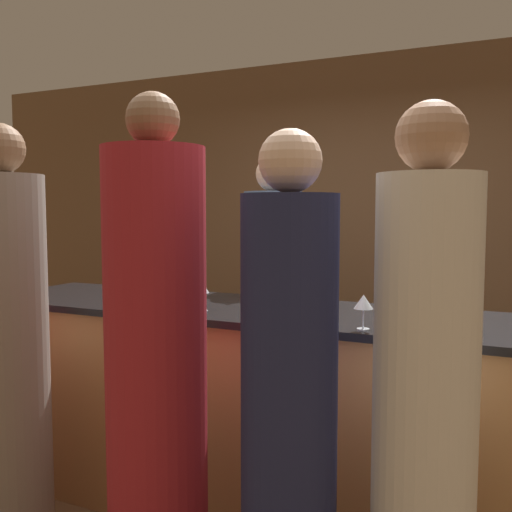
% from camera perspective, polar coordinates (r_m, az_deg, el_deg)
% --- Properties ---
extents(back_wall, '(8.00, 0.06, 2.80)m').
position_cam_1_polar(back_wall, '(4.80, 11.72, 2.80)').
color(back_wall, brown).
rests_on(back_wall, ground_plane).
extents(bar_counter, '(3.26, 0.76, 1.06)m').
position_cam_1_polar(bar_counter, '(2.96, 1.82, -15.43)').
color(bar_counter, '#B27F4C').
rests_on(bar_counter, ground_plane).
extents(bartender, '(0.38, 0.38, 1.89)m').
position_cam_1_polar(bartender, '(3.76, 1.68, -5.66)').
color(bartender, '#4C6B93').
rests_on(bartender, ground_plane).
extents(guest_0, '(0.38, 0.38, 1.98)m').
position_cam_1_polar(guest_0, '(2.22, -9.92, -11.92)').
color(guest_0, maroon).
rests_on(guest_0, ground_plane).
extents(guest_1, '(0.36, 0.36, 1.92)m').
position_cam_1_polar(guest_1, '(2.80, -23.67, -9.29)').
color(guest_1, gray).
rests_on(guest_1, ground_plane).
extents(guest_2, '(0.32, 0.32, 1.81)m').
position_cam_1_polar(guest_2, '(1.99, 3.31, -16.03)').
color(guest_2, '#1E234C').
rests_on(guest_2, ground_plane).
extents(guest_3, '(0.33, 0.33, 1.88)m').
position_cam_1_polar(guest_3, '(1.96, 16.48, -15.38)').
color(guest_3, silver).
rests_on(guest_3, ground_plane).
extents(wine_bottle_0, '(0.07, 0.07, 0.28)m').
position_cam_1_polar(wine_bottle_0, '(2.77, 17.82, -3.40)').
color(wine_bottle_0, '#19381E').
rests_on(wine_bottle_0, bar_counter).
extents(wine_bottle_1, '(0.07, 0.07, 0.30)m').
position_cam_1_polar(wine_bottle_1, '(3.18, -0.84, -2.02)').
color(wine_bottle_1, '#19381E').
rests_on(wine_bottle_1, bar_counter).
extents(ice_bucket, '(0.20, 0.20, 0.18)m').
position_cam_1_polar(ice_bucket, '(2.86, 5.20, -3.41)').
color(ice_bucket, '#9E9993').
rests_on(ice_bucket, bar_counter).
extents(wine_glass_1, '(0.08, 0.08, 0.14)m').
position_cam_1_polar(wine_glass_1, '(2.37, 10.70, -4.62)').
color(wine_glass_1, silver).
rests_on(wine_glass_1, bar_counter).
extents(wine_glass_2, '(0.06, 0.06, 0.16)m').
position_cam_1_polar(wine_glass_2, '(2.50, 17.68, -4.07)').
color(wine_glass_2, silver).
rests_on(wine_glass_2, bar_counter).
extents(wine_glass_3, '(0.07, 0.07, 0.15)m').
position_cam_1_polar(wine_glass_3, '(2.75, -5.39, -3.24)').
color(wine_glass_3, silver).
rests_on(wine_glass_3, bar_counter).
extents(wine_glass_4, '(0.07, 0.07, 0.15)m').
position_cam_1_polar(wine_glass_4, '(2.98, -11.11, -2.64)').
color(wine_glass_4, silver).
rests_on(wine_glass_4, bar_counter).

